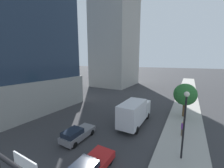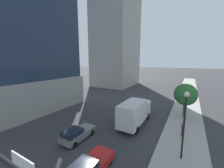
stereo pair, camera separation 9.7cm
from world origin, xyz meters
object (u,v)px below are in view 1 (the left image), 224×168
(street_tree, at_px, (185,95))
(car_gray, at_px, (77,134))
(pedestrian_purple_shirt, at_px, (183,129))
(construction_building, at_px, (116,33))
(box_truck, at_px, (135,112))
(street_lamp, at_px, (185,116))
(car_red, at_px, (90,167))

(street_tree, xyz_separation_m, car_gray, (-10.07, -12.97, -2.95))
(car_gray, height_order, pedestrian_purple_shirt, pedestrian_purple_shirt)
(construction_building, xyz_separation_m, pedestrian_purple_shirt, (23.69, -28.06, -17.41))
(box_truck, bearing_deg, street_lamp, -36.18)
(car_red, bearing_deg, street_tree, 70.22)
(street_lamp, xyz_separation_m, car_gray, (-10.34, -2.21, -3.40))
(car_gray, distance_m, pedestrian_purple_shirt, 12.08)
(car_red, xyz_separation_m, car_gray, (-4.28, 3.16, 0.03))
(car_red, relative_size, pedestrian_purple_shirt, 2.58)
(car_gray, distance_m, box_truck, 7.99)
(car_gray, relative_size, pedestrian_purple_shirt, 2.41)
(pedestrian_purple_shirt, bearing_deg, street_tree, 91.20)
(street_lamp, height_order, car_red, street_lamp)
(car_gray, bearing_deg, pedestrian_purple_shirt, 32.23)
(construction_building, xyz_separation_m, street_lamp, (23.82, -32.29, -14.33))
(construction_building, height_order, street_tree, construction_building)
(construction_building, xyz_separation_m, car_red, (17.76, -37.66, -17.77))
(box_truck, relative_size, pedestrian_purple_shirt, 4.24)
(car_gray, bearing_deg, construction_building, 111.34)
(car_red, distance_m, car_gray, 5.32)
(construction_building, distance_m, car_red, 45.27)
(construction_building, height_order, street_lamp, construction_building)
(box_truck, bearing_deg, construction_building, 122.52)
(street_lamp, xyz_separation_m, pedestrian_purple_shirt, (-0.13, 4.23, -3.08))
(street_lamp, xyz_separation_m, street_tree, (-0.27, 10.75, -0.46))
(street_lamp, height_order, box_truck, street_lamp)
(construction_building, height_order, car_red, construction_building)
(street_lamp, height_order, car_gray, street_lamp)
(street_tree, bearing_deg, construction_building, 137.57)
(car_gray, bearing_deg, street_tree, 52.15)
(car_red, height_order, box_truck, box_truck)
(street_tree, height_order, pedestrian_purple_shirt, street_tree)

